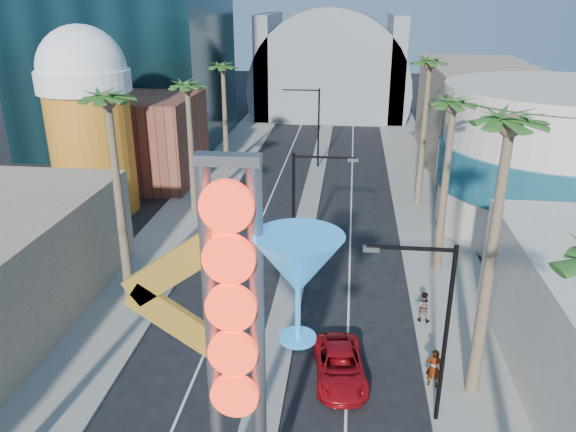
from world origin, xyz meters
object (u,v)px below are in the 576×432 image
object	(u,v)px
pedestrian_a	(434,368)
neon_sign	(261,327)
red_pickup	(340,366)
pedestrian_b	(423,307)

from	to	relation	value
pedestrian_a	neon_sign	bearing A→B (deg)	59.91
red_pickup	pedestrian_a	world-z (taller)	pedestrian_a
neon_sign	pedestrian_b	world-z (taller)	neon_sign
neon_sign	red_pickup	bearing A→B (deg)	72.45
red_pickup	neon_sign	bearing A→B (deg)	-114.59
neon_sign	red_pickup	world-z (taller)	neon_sign
neon_sign	pedestrian_a	distance (m)	11.48
pedestrian_b	red_pickup	bearing A→B (deg)	66.50
neon_sign	pedestrian_b	xyz separation A→B (m)	(6.60, 12.58, -6.30)
red_pickup	pedestrian_b	size ratio (longest dim) A/B	2.83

